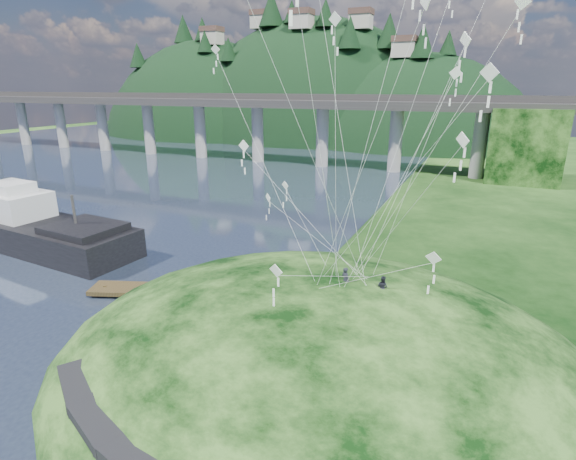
% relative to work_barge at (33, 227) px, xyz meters
% --- Properties ---
extents(ground, '(320.00, 320.00, 0.00)m').
position_rel_work_barge_xyz_m(ground, '(27.69, -9.51, -2.21)').
color(ground, black).
rests_on(ground, ground).
extents(grass_hill, '(36.00, 32.00, 13.00)m').
position_rel_work_barge_xyz_m(grass_hill, '(35.69, -7.51, -3.71)').
color(grass_hill, black).
rests_on(grass_hill, ground).
extents(bridge, '(160.00, 11.00, 15.00)m').
position_rel_work_barge_xyz_m(bridge, '(1.23, 60.55, 7.49)').
color(bridge, '#2D2B2B').
rests_on(bridge, ground).
extents(far_ridge, '(153.00, 70.00, 94.50)m').
position_rel_work_barge_xyz_m(far_ridge, '(-15.89, 112.66, -9.65)').
color(far_ridge, black).
rests_on(far_ridge, ground).
extents(work_barge, '(25.71, 8.95, 8.83)m').
position_rel_work_barge_xyz_m(work_barge, '(0.00, 0.00, 0.00)').
color(work_barge, black).
rests_on(work_barge, ground).
extents(wooden_dock, '(14.69, 7.32, 1.06)m').
position_rel_work_barge_xyz_m(wooden_dock, '(21.86, -3.64, -1.75)').
color(wooden_dock, '#332715').
rests_on(wooden_dock, ground).
extents(kite_flyers, '(3.13, 0.93, 1.86)m').
position_rel_work_barge_xyz_m(kite_flyers, '(37.93, -5.61, 3.47)').
color(kite_flyers, '#242430').
rests_on(kite_flyers, ground).
extents(kite_swarm, '(20.07, 17.75, 21.10)m').
position_rel_work_barge_xyz_m(kite_swarm, '(37.07, -5.81, 14.93)').
color(kite_swarm, white).
rests_on(kite_swarm, ground).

